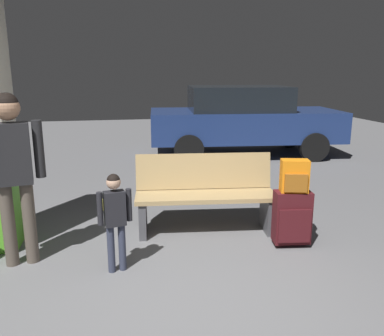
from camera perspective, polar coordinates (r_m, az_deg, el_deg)
The scene contains 7 objects.
ground_plane at distance 6.94m, azimuth -6.15°, elevation -2.15°, with size 18.00×18.00×0.10m, color slate.
bench at distance 4.64m, azimuth 1.90°, elevation -3.74°, with size 1.65×0.70×0.89m.
suitcase at distance 4.39m, azimuth 14.05°, elevation -6.85°, with size 0.40×0.27×0.60m.
backpack_bright at distance 4.26m, azimuth 14.39°, elevation -1.17°, with size 0.31×0.24×0.34m.
child at distance 3.73m, azimuth -10.95°, elevation -6.22°, with size 0.31×0.18×0.94m.
adult at distance 4.04m, azimuth -24.19°, elevation 0.82°, with size 0.56×0.25×1.65m.
parked_car_near at distance 8.95m, azimuth 7.24°, elevation 6.97°, with size 4.25×2.11×1.51m.
Camera 1 is at (-0.53, -2.66, 1.83)m, focal length 37.46 mm.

